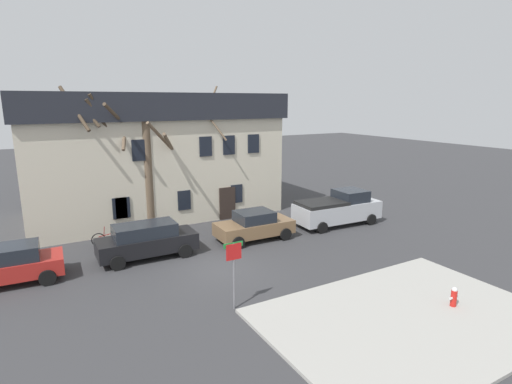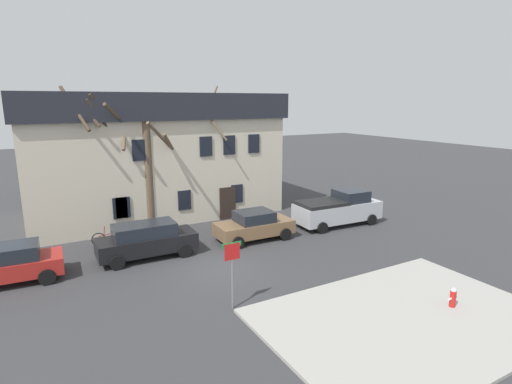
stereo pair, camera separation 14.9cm
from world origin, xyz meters
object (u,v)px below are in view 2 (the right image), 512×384
at_px(tree_bare_near, 98,158).
at_px(fire_hydrant, 453,297).
at_px(building_main, 152,154).
at_px(bicycle_leaning, 109,238).
at_px(tree_bare_mid, 148,166).
at_px(tree_bare_end, 220,154).
at_px(tree_bare_far, 150,169).
at_px(car_red_wagon, 7,264).
at_px(street_sign_pole, 232,263).
at_px(car_black_wagon, 146,240).
at_px(car_brown_sedan, 254,225).
at_px(pickup_truck_silver, 338,209).

relative_size(tree_bare_near, fire_hydrant, 11.11).
height_order(building_main, bicycle_leaning, building_main).
relative_size(tree_bare_mid, bicycle_leaning, 4.16).
distance_m(tree_bare_end, fire_hydrant, 15.67).
bearing_deg(tree_bare_near, tree_bare_far, 7.78).
bearing_deg(bicycle_leaning, tree_bare_near, 88.80).
bearing_deg(car_red_wagon, building_main, 44.07).
distance_m(tree_bare_mid, car_red_wagon, 8.98).
distance_m(car_red_wagon, street_sign_pole, 9.84).
relative_size(tree_bare_end, car_black_wagon, 1.79).
xyz_separation_m(tree_bare_far, car_red_wagon, (-7.53, -5.13, -2.66)).
bearing_deg(car_black_wagon, tree_bare_end, 36.47).
bearing_deg(fire_hydrant, tree_bare_end, 99.41).
relative_size(car_black_wagon, street_sign_pole, 1.84).
bearing_deg(tree_bare_mid, car_brown_sedan, -45.78).
xyz_separation_m(tree_bare_near, street_sign_pole, (2.70, -11.28, -2.65)).
bearing_deg(car_red_wagon, fire_hydrant, -36.48).
distance_m(pickup_truck_silver, street_sign_pole, 12.11).
bearing_deg(bicycle_leaning, car_black_wagon, -65.67).
bearing_deg(tree_bare_far, bicycle_leaning, -143.37).
distance_m(tree_bare_far, pickup_truck_silver, 11.72).
xyz_separation_m(tree_bare_mid, fire_hydrant, (7.04, -14.96, -3.33)).
bearing_deg(pickup_truck_silver, tree_bare_far, 151.77).
height_order(car_red_wagon, car_black_wagon, car_black_wagon).
xyz_separation_m(street_sign_pole, bicycle_leaning, (-2.74, 9.46, -1.44)).
bearing_deg(tree_bare_near, building_main, 41.82).
height_order(pickup_truck_silver, street_sign_pole, street_sign_pole).
height_order(tree_bare_mid, car_red_wagon, tree_bare_mid).
bearing_deg(street_sign_pole, fire_hydrant, -29.81).
xyz_separation_m(tree_bare_near, pickup_truck_silver, (13.03, -5.01, -3.45)).
bearing_deg(car_black_wagon, fire_hydrant, -51.48).
bearing_deg(bicycle_leaning, car_red_wagon, -147.34).
bearing_deg(car_black_wagon, pickup_truck_silver, -1.61).
distance_m(tree_bare_near, fire_hydrant, 18.54).
distance_m(car_red_wagon, pickup_truck_silver, 17.61).
height_order(car_red_wagon, pickup_truck_silver, pickup_truck_silver).
bearing_deg(car_black_wagon, bicycle_leaning, 114.33).
relative_size(car_red_wagon, car_black_wagon, 0.91).
relative_size(tree_bare_near, car_red_wagon, 1.93).
xyz_separation_m(tree_bare_near, tree_bare_mid, (2.66, -0.33, -0.62)).
relative_size(building_main, tree_bare_mid, 2.22).
bearing_deg(tree_bare_near, car_black_wagon, -74.95).
xyz_separation_m(tree_bare_near, tree_bare_far, (2.94, 0.40, -0.94)).
distance_m(tree_bare_near, pickup_truck_silver, 14.38).
bearing_deg(pickup_truck_silver, building_main, 136.69).
distance_m(building_main, car_brown_sedan, 9.60).
bearing_deg(car_black_wagon, car_red_wagon, -179.53).
xyz_separation_m(building_main, street_sign_pole, (-1.26, -14.82, -2.24)).
distance_m(building_main, car_red_wagon, 12.31).
xyz_separation_m(tree_bare_far, car_brown_sedan, (4.19, -5.33, -2.71)).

